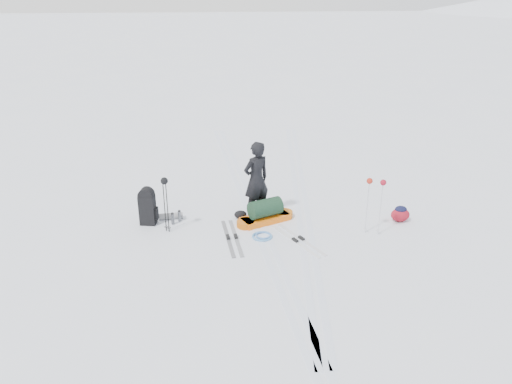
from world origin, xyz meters
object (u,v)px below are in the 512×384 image
(expedition_rucksack, at_px, (150,207))
(ski_poles_black, at_px, (165,188))
(skier, at_px, (256,180))
(pulk_sled, at_px, (265,213))

(expedition_rucksack, relative_size, ski_poles_black, 0.76)
(skier, xyz_separation_m, pulk_sled, (0.19, -0.36, -0.77))
(pulk_sled, relative_size, ski_poles_black, 1.16)
(pulk_sled, bearing_deg, expedition_rucksack, 152.13)
(skier, relative_size, ski_poles_black, 1.43)
(expedition_rucksack, bearing_deg, ski_poles_black, -37.05)
(skier, distance_m, ski_poles_black, 2.33)
(skier, bearing_deg, expedition_rucksack, -25.59)
(pulk_sled, relative_size, expedition_rucksack, 1.53)
(skier, relative_size, expedition_rucksack, 1.88)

